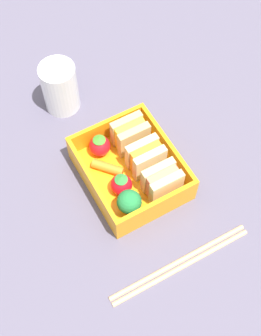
# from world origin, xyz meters

# --- Properties ---
(ground_plane) EXTENTS (1.20, 1.20, 0.02)m
(ground_plane) POSITION_xyz_m (0.00, 0.00, -0.01)
(ground_plane) COLOR #534E62
(bento_tray) EXTENTS (0.16, 0.13, 0.01)m
(bento_tray) POSITION_xyz_m (0.00, 0.00, 0.01)
(bento_tray) COLOR orange
(bento_tray) RESTS_ON ground_plane
(bento_rim) EXTENTS (0.16, 0.13, 0.04)m
(bento_rim) POSITION_xyz_m (0.00, 0.00, 0.03)
(bento_rim) COLOR orange
(bento_rim) RESTS_ON bento_tray
(sandwich_left) EXTENTS (0.03, 0.05, 0.05)m
(sandwich_left) POSITION_xyz_m (-0.05, 0.03, 0.04)
(sandwich_left) COLOR tan
(sandwich_left) RESTS_ON bento_tray
(sandwich_center_left) EXTENTS (0.03, 0.05, 0.05)m
(sandwich_center_left) POSITION_xyz_m (0.00, 0.03, 0.04)
(sandwich_center_left) COLOR beige
(sandwich_center_left) RESTS_ON bento_tray
(sandwich_center) EXTENTS (0.03, 0.05, 0.05)m
(sandwich_center) POSITION_xyz_m (0.05, 0.03, 0.04)
(sandwich_center) COLOR #E3BF7F
(sandwich_center) RESTS_ON bento_tray
(strawberry_far_left) EXTENTS (0.03, 0.03, 0.04)m
(strawberry_far_left) POSITION_xyz_m (-0.06, -0.02, 0.03)
(strawberry_far_left) COLOR red
(strawberry_far_left) RESTS_ON bento_tray
(carrot_stick_far_left) EXTENTS (0.04, 0.04, 0.01)m
(carrot_stick_far_left) POSITION_xyz_m (-0.02, -0.03, 0.02)
(carrot_stick_far_left) COLOR orange
(carrot_stick_far_left) RESTS_ON bento_tray
(strawberry_left) EXTENTS (0.03, 0.03, 0.04)m
(strawberry_left) POSITION_xyz_m (0.02, -0.02, 0.03)
(strawberry_left) COLOR red
(strawberry_left) RESTS_ON bento_tray
(broccoli_floret) EXTENTS (0.03, 0.03, 0.05)m
(broccoli_floret) POSITION_xyz_m (0.05, -0.03, 0.04)
(broccoli_floret) COLOR #94BD65
(broccoli_floret) RESTS_ON bento_tray
(chopstick_pair) EXTENTS (0.02, 0.21, 0.01)m
(chopstick_pair) POSITION_xyz_m (0.15, -0.01, 0.00)
(chopstick_pair) COLOR tan
(chopstick_pair) RESTS_ON ground_plane
(drinking_glass) EXTENTS (0.06, 0.06, 0.09)m
(drinking_glass) POSITION_xyz_m (-0.17, -0.03, 0.04)
(drinking_glass) COLOR white
(drinking_glass) RESTS_ON ground_plane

